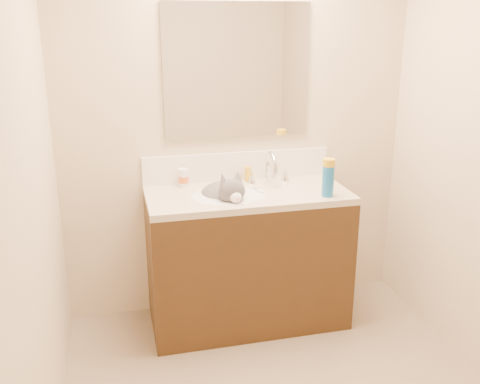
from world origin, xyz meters
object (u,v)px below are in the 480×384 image
basin (229,206)px  spray_can (328,181)px  silver_jar (238,178)px  pill_bottle (183,178)px  faucet (270,170)px  amber_bottle (248,174)px  vanity_cabinet (247,261)px  cat (225,198)px

basin → spray_can: size_ratio=2.41×
basin → silver_jar: 0.28m
pill_bottle → faucet: bearing=-6.8°
silver_jar → amber_bottle: size_ratio=0.57×
pill_bottle → amber_bottle: bearing=1.6°
amber_bottle → faucet: bearing=-31.1°
basin → faucet: 0.38m
vanity_cabinet → pill_bottle: size_ratio=10.69×
pill_bottle → spray_can: spray_can is taller
cat → spray_can: 0.61m
basin → pill_bottle: size_ratio=4.01×
basin → amber_bottle: amber_bottle is taller
faucet → pill_bottle: faucet is taller
faucet → pill_bottle: (-0.53, 0.06, -0.03)m
basin → vanity_cabinet: bearing=14.0°
silver_jar → amber_bottle: (0.07, 0.00, 0.02)m
pill_bottle → amber_bottle: 0.41m
spray_can → vanity_cabinet: bearing=156.9°
silver_jar → spray_can: (0.44, -0.39, 0.07)m
vanity_cabinet → basin: (-0.12, -0.03, 0.38)m
vanity_cabinet → cat: bearing=179.6°
cat → faucet: bearing=14.7°
vanity_cabinet → amber_bottle: 0.54m
cat → pill_bottle: size_ratio=3.76×
amber_bottle → basin: bearing=-125.9°
vanity_cabinet → faucet: size_ratio=4.29×
pill_bottle → silver_jar: pill_bottle is taller
silver_jar → amber_bottle: bearing=1.4°
pill_bottle → spray_can: (0.78, -0.38, 0.04)m
faucet → amber_bottle: 0.15m
vanity_cabinet → basin: bearing=-166.0°
spray_can → amber_bottle: bearing=133.4°
vanity_cabinet → spray_can: size_ratio=6.43×
vanity_cabinet → basin: 0.40m
cat → amber_bottle: 0.30m
vanity_cabinet → amber_bottle: amber_bottle is taller
cat → silver_jar: cat is taller
spray_can → basin: bearing=164.4°
cat → silver_jar: 0.25m
amber_bottle → pill_bottle: bearing=-178.4°
pill_bottle → silver_jar: size_ratio=2.04×
faucet → spray_can: bearing=-52.1°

